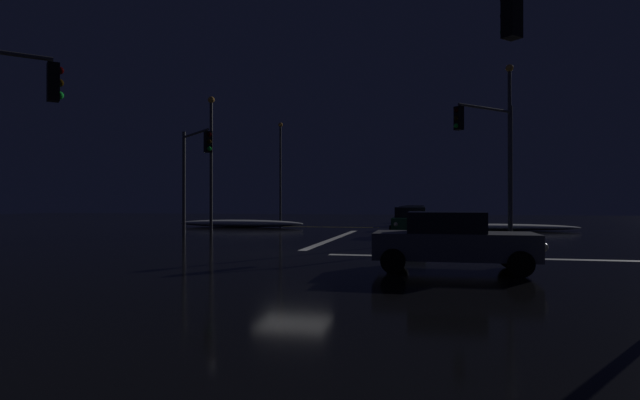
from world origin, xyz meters
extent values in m
cube|color=black|center=(0.00, 0.00, -0.05)|extent=(120.00, 120.00, 0.10)
cube|color=white|center=(0.00, 8.15, 0.00)|extent=(0.35, 13.94, 0.01)
cube|color=yellow|center=(0.00, 19.75, 0.00)|extent=(22.00, 0.15, 0.01)
cube|color=white|center=(8.25, 0.00, 0.00)|extent=(13.94, 0.40, 0.01)
ellipsoid|color=white|center=(-8.95, 18.29, 0.27)|extent=(9.60, 1.50, 0.54)
ellipsoid|color=white|center=(8.95, 17.53, 0.21)|extent=(10.27, 1.50, 0.43)
cube|color=#14512D|center=(3.70, 10.65, 0.67)|extent=(1.80, 4.20, 0.70)
cube|color=black|center=(3.70, 10.85, 1.29)|extent=(1.60, 2.00, 0.55)
cylinder|color=black|center=(4.60, 9.10, 0.32)|extent=(0.22, 0.64, 0.64)
cylinder|color=black|center=(2.80, 9.10, 0.32)|extent=(0.22, 0.64, 0.64)
cylinder|color=black|center=(4.60, 12.20, 0.32)|extent=(0.22, 0.64, 0.64)
cylinder|color=black|center=(2.80, 12.20, 0.32)|extent=(0.22, 0.64, 0.64)
sphere|color=#F9EFC6|center=(4.35, 8.53, 0.72)|extent=(0.22, 0.22, 0.22)
sphere|color=#F9EFC6|center=(3.05, 8.53, 0.72)|extent=(0.22, 0.22, 0.22)
cube|color=silver|center=(3.57, 17.11, 0.67)|extent=(1.80, 4.20, 0.70)
cube|color=black|center=(3.57, 17.31, 1.29)|extent=(1.60, 2.00, 0.55)
cylinder|color=black|center=(4.47, 15.56, 0.32)|extent=(0.22, 0.64, 0.64)
cylinder|color=black|center=(2.67, 15.56, 0.32)|extent=(0.22, 0.64, 0.64)
cylinder|color=black|center=(4.47, 18.66, 0.32)|extent=(0.22, 0.64, 0.64)
cylinder|color=black|center=(2.67, 18.66, 0.32)|extent=(0.22, 0.64, 0.64)
sphere|color=#F9EFC6|center=(4.22, 14.99, 0.72)|extent=(0.22, 0.22, 0.22)
sphere|color=#F9EFC6|center=(2.92, 14.99, 0.72)|extent=(0.22, 0.22, 0.22)
cube|color=#B7B7BC|center=(3.40, 23.29, 0.67)|extent=(1.80, 4.20, 0.70)
cube|color=black|center=(3.40, 23.49, 1.29)|extent=(1.60, 2.00, 0.55)
cylinder|color=black|center=(4.30, 21.74, 0.32)|extent=(0.22, 0.64, 0.64)
cylinder|color=black|center=(2.50, 21.74, 0.32)|extent=(0.22, 0.64, 0.64)
cylinder|color=black|center=(4.30, 24.84, 0.32)|extent=(0.22, 0.64, 0.64)
cylinder|color=black|center=(2.50, 24.84, 0.32)|extent=(0.22, 0.64, 0.64)
sphere|color=#F9EFC6|center=(4.05, 21.17, 0.72)|extent=(0.22, 0.22, 0.22)
sphere|color=#F9EFC6|center=(2.75, 21.17, 0.72)|extent=(0.22, 0.22, 0.22)
cube|color=maroon|center=(3.41, 29.94, 0.67)|extent=(1.80, 4.20, 0.70)
cube|color=black|center=(3.41, 30.14, 1.29)|extent=(1.60, 2.00, 0.55)
cylinder|color=black|center=(4.31, 28.39, 0.32)|extent=(0.22, 0.64, 0.64)
cylinder|color=black|center=(2.51, 28.39, 0.32)|extent=(0.22, 0.64, 0.64)
cylinder|color=black|center=(4.31, 31.49, 0.32)|extent=(0.22, 0.64, 0.64)
cylinder|color=black|center=(2.51, 31.49, 0.32)|extent=(0.22, 0.64, 0.64)
sphere|color=#F9EFC6|center=(4.06, 27.82, 0.72)|extent=(0.22, 0.22, 0.22)
sphere|color=#F9EFC6|center=(2.76, 27.82, 0.72)|extent=(0.22, 0.22, 0.22)
cube|color=slate|center=(5.35, -3.49, 0.67)|extent=(4.20, 1.80, 0.70)
cube|color=black|center=(5.15, -3.49, 1.29)|extent=(2.00, 1.60, 0.55)
cylinder|color=black|center=(6.90, -2.59, 0.32)|extent=(0.64, 0.22, 0.64)
cylinder|color=black|center=(6.90, -4.39, 0.32)|extent=(0.64, 0.22, 0.64)
cylinder|color=black|center=(3.80, -2.59, 0.32)|extent=(0.64, 0.22, 0.64)
cylinder|color=black|center=(3.80, -4.39, 0.32)|extent=(0.64, 0.22, 0.64)
sphere|color=#F9EFC6|center=(7.47, -2.84, 0.72)|extent=(0.22, 0.22, 0.22)
sphere|color=#F9EFC6|center=(7.47, -4.14, 0.72)|extent=(0.22, 0.22, 0.22)
cube|color=black|center=(6.40, -6.40, 5.77)|extent=(0.46, 0.46, 1.05)
sphere|color=black|center=(6.29, -6.29, 5.77)|extent=(0.22, 0.22, 0.22)
sphere|color=green|center=(6.29, -6.29, 5.42)|extent=(0.22, 0.22, 0.22)
cube|color=black|center=(-5.40, -5.40, 5.13)|extent=(0.46, 0.46, 1.05)
sphere|color=black|center=(-5.29, -5.29, 5.47)|extent=(0.22, 0.22, 0.22)
sphere|color=black|center=(-5.29, -5.29, 5.13)|extent=(0.22, 0.22, 0.22)
sphere|color=green|center=(-5.29, -5.29, 4.78)|extent=(0.22, 0.22, 0.22)
cylinder|color=#4C4C51|center=(8.55, 8.55, 3.25)|extent=(0.18, 0.18, 6.50)
cylinder|color=#4C4C51|center=(7.27, 7.27, 6.20)|extent=(2.64, 2.64, 0.12)
cube|color=black|center=(5.99, 5.99, 5.57)|extent=(0.46, 0.46, 1.05)
sphere|color=black|center=(5.88, 5.88, 5.92)|extent=(0.22, 0.22, 0.22)
sphere|color=black|center=(5.88, 5.88, 5.57)|extent=(0.22, 0.22, 0.22)
sphere|color=green|center=(5.88, 5.88, 5.23)|extent=(0.22, 0.22, 0.22)
cylinder|color=#4C4C51|center=(-8.55, 8.55, 2.86)|extent=(0.18, 0.18, 5.73)
cylinder|color=#4C4C51|center=(-7.25, 7.25, 5.43)|extent=(2.68, 2.68, 0.12)
cube|color=black|center=(-5.95, 5.95, 4.80)|extent=(0.46, 0.46, 1.05)
sphere|color=black|center=(-5.84, 5.84, 5.15)|extent=(0.22, 0.22, 0.22)
sphere|color=black|center=(-5.84, 5.84, 4.80)|extent=(0.22, 0.22, 0.22)
sphere|color=green|center=(-5.84, 5.84, 4.46)|extent=(0.22, 0.22, 0.22)
cylinder|color=#424247|center=(-9.25, 13.75, 4.17)|extent=(0.20, 0.20, 8.35)
sphere|color=#F9AD47|center=(-9.25, 13.75, 8.53)|extent=(0.44, 0.44, 0.44)
cylinder|color=#424247|center=(9.25, 13.75, 4.71)|extent=(0.20, 0.20, 9.42)
sphere|color=#F9AD47|center=(9.25, 13.75, 9.60)|extent=(0.44, 0.44, 0.44)
cylinder|color=#424247|center=(-9.25, 29.75, 4.54)|extent=(0.20, 0.20, 9.07)
sphere|color=#F9AD47|center=(-9.25, 29.75, 9.25)|extent=(0.44, 0.44, 0.44)
camera|label=1|loc=(4.72, -17.73, 1.83)|focal=29.02mm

